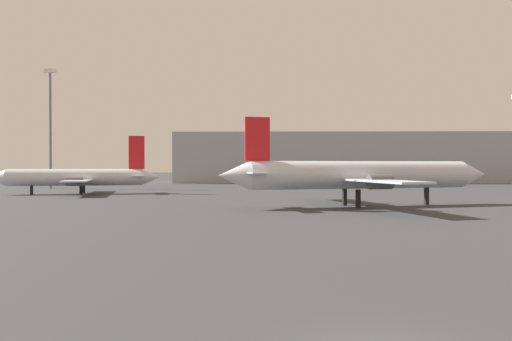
# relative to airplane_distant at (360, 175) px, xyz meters

# --- Properties ---
(airplane_distant) EXTENTS (32.26, 26.14, 9.71)m
(airplane_distant) POSITION_rel_airplane_distant_xyz_m (0.00, 0.00, 0.00)
(airplane_distant) COLOR silver
(airplane_distant) RESTS_ON ground_plane
(airplane_far_left) EXTENTS (26.36, 19.47, 9.41)m
(airplane_far_left) POSITION_rel_airplane_distant_xyz_m (-40.64, 23.09, -0.84)
(airplane_far_left) COLOR silver
(airplane_far_left) RESTS_ON ground_plane
(light_mast_left) EXTENTS (2.40, 0.50, 23.81)m
(light_mast_left) POSITION_rel_airplane_distant_xyz_m (-53.51, 42.62, 9.69)
(light_mast_left) COLOR slate
(light_mast_left) RESTS_ON ground_plane
(terminal_building) EXTENTS (90.16, 18.47, 13.06)m
(terminal_building) POSITION_rel_airplane_distant_xyz_m (10.79, 78.84, 3.01)
(terminal_building) COLOR #999EA3
(terminal_building) RESTS_ON ground_plane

